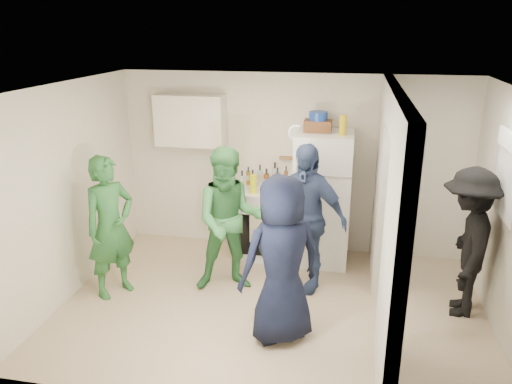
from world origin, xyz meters
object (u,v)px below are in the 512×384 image
wicker_basket (318,126)px  yellow_cup_stack_top (343,125)px  blue_bowl (318,116)px  person_denim (304,217)px  stove (265,222)px  person_nook (467,243)px  person_navy (281,260)px  person_green_center (230,220)px  fridge (322,199)px  person_green_left (111,227)px

wicker_basket → yellow_cup_stack_top: 0.36m
yellow_cup_stack_top → blue_bowl: bearing=154.9°
person_denim → blue_bowl: bearing=104.7°
stove → person_nook: 2.66m
yellow_cup_stack_top → person_navy: (-0.50, -1.79, -1.03)m
person_nook → person_green_center: bearing=-81.4°
fridge → person_green_center: bearing=-136.4°
yellow_cup_stack_top → wicker_basket: bearing=154.9°
person_navy → person_denim: bearing=-128.7°
blue_bowl → person_denim: bearing=-94.2°
fridge → blue_bowl: (-0.10, 0.05, 1.10)m
wicker_basket → person_denim: size_ratio=0.19×
wicker_basket → person_green_left: bearing=-147.9°
wicker_basket → blue_bowl: 0.13m
person_green_center → person_nook: bearing=-17.3°
fridge → person_navy: 1.91m
yellow_cup_stack_top → person_navy: 2.13m
blue_bowl → person_navy: (-0.18, -1.94, -1.11)m
stove → person_nook: size_ratio=0.58×
fridge → blue_bowl: size_ratio=7.45×
person_green_left → person_navy: (2.09, -0.52, 0.02)m
wicker_basket → blue_bowl: size_ratio=1.46×
person_denim → person_nook: person_denim is taller
blue_bowl → stove: bearing=-178.3°
person_nook → person_green_left: bearing=-75.4°
wicker_basket → yellow_cup_stack_top: bearing=-25.1°
yellow_cup_stack_top → person_navy: bearing=-105.5°
person_navy → yellow_cup_stack_top: bearing=-138.3°
stove → blue_bowl: size_ratio=4.06×
person_nook → fridge: bearing=-112.3°
fridge → person_nook: fridge is taller
stove → person_nook: (2.42, -1.05, 0.36)m
yellow_cup_stack_top → person_nook: (1.42, -0.92, -1.07)m
person_green_left → person_denim: bearing=-42.8°
person_green_left → person_nook: person_green_left is taller
wicker_basket → person_green_center: bearing=-132.0°
person_green_center → blue_bowl: bearing=31.6°
blue_bowl → person_denim: 1.36m
person_green_left → person_denim: 2.29m
blue_bowl → person_green_center: (-0.93, -1.03, -1.11)m
person_green_center → person_nook: size_ratio=1.05×
fridge → person_navy: size_ratio=1.02×
fridge → yellow_cup_stack_top: yellow_cup_stack_top is taller
person_nook → yellow_cup_stack_top: bearing=-113.4°
blue_bowl → person_navy: 2.25m
person_green_left → person_denim: person_denim is taller
person_denim → person_nook: size_ratio=1.08×
wicker_basket → person_denim: 1.26m
person_green_center → fridge: bearing=27.2°
person_green_center → person_denim: size_ratio=0.98×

